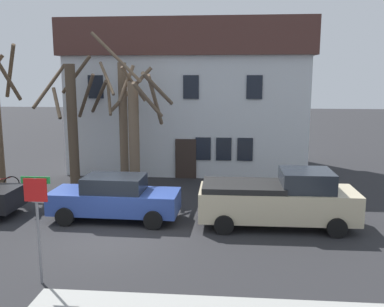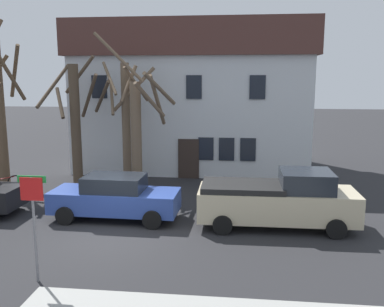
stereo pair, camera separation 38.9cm
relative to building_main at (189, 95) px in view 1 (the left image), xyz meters
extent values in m
plane|color=#262628|center=(-1.52, -11.86, -4.24)|extent=(120.00, 120.00, 0.00)
cube|color=silver|center=(0.00, 0.00, -1.04)|extent=(12.91, 6.10, 6.40)
cube|color=#4C2D28|center=(0.00, 0.00, 3.11)|extent=(13.41, 6.60, 1.90)
cube|color=#2D231E|center=(0.10, -3.10, -3.19)|extent=(1.10, 0.12, 2.10)
cube|color=black|center=(1.01, -3.09, -2.64)|extent=(0.80, 0.08, 1.20)
cube|color=black|center=(2.09, -3.09, -2.64)|extent=(0.80, 0.08, 1.20)
cube|color=black|center=(3.20, -3.09, -2.64)|extent=(0.80, 0.08, 1.20)
cube|color=black|center=(-4.63, -3.09, 0.56)|extent=(0.80, 0.08, 1.20)
cube|color=black|center=(0.38, -3.09, 0.56)|extent=(0.80, 0.08, 1.20)
cube|color=black|center=(3.60, -3.09, 0.56)|extent=(0.80, 0.08, 1.20)
cylinder|color=brown|center=(-8.15, -5.57, 1.16)|extent=(0.67, 1.82, 2.46)
cylinder|color=brown|center=(-8.34, -4.76, 1.34)|extent=(1.40, 1.48, 2.57)
cylinder|color=#4C3D2D|center=(-5.18, -5.20, -1.28)|extent=(0.48, 0.48, 5.92)
cylinder|color=#4C3D2D|center=(-5.75, -5.56, -0.13)|extent=(0.92, 1.34, 1.45)
cylinder|color=#4C3D2D|center=(-6.35, -4.86, 0.67)|extent=(0.86, 2.49, 2.13)
cylinder|color=#4C3D2D|center=(-4.03, -4.48, 0.10)|extent=(1.62, 2.44, 1.72)
cylinder|color=#4C3D2D|center=(-5.14, -4.46, 1.18)|extent=(1.61, 0.25, 1.87)
cylinder|color=#4C3D2D|center=(-4.63, -4.63, 0.15)|extent=(1.35, 1.30, 2.19)
cylinder|color=brown|center=(-2.83, -4.54, -1.24)|extent=(0.42, 0.42, 5.99)
cylinder|color=brown|center=(-2.19, -4.93, 0.73)|extent=(0.95, 1.46, 1.69)
cylinder|color=brown|center=(-2.79, -5.65, 1.95)|extent=(2.31, 0.23, 2.30)
cylinder|color=brown|center=(-3.46, -5.02, 1.02)|extent=(1.12, 1.41, 1.60)
cylinder|color=brown|center=(-3.45, -4.76, 0.02)|extent=(0.60, 1.38, 1.52)
cylinder|color=brown|center=(-2.11, -5.48, -1.69)|extent=(0.50, 0.50, 5.10)
cylinder|color=brown|center=(-0.85, -5.91, 0.53)|extent=(1.06, 2.65, 1.56)
cylinder|color=brown|center=(-1.32, -5.95, 0.05)|extent=(1.17, 1.77, 1.70)
cylinder|color=brown|center=(-2.48, -5.21, 0.76)|extent=(0.76, 0.96, 1.74)
cylinder|color=brown|center=(-1.05, -5.58, 0.00)|extent=(0.39, 2.27, 2.43)
cylinder|color=brown|center=(-2.40, -4.53, 0.49)|extent=(2.06, 0.80, 2.17)
cylinder|color=black|center=(-6.38, -9.17, -3.90)|extent=(0.68, 0.22, 0.68)
cube|color=#2D4799|center=(-1.86, -9.97, -3.52)|extent=(4.82, 1.84, 0.80)
cube|color=#1E232B|center=(-1.86, -9.97, -2.83)|extent=(2.23, 1.57, 0.58)
cylinder|color=black|center=(-0.22, -9.15, -3.90)|extent=(0.69, 0.24, 0.68)
cylinder|color=black|center=(-0.26, -10.87, -3.90)|extent=(0.69, 0.24, 0.68)
cylinder|color=black|center=(-3.47, -9.07, -3.90)|extent=(0.69, 0.24, 0.68)
cylinder|color=black|center=(-3.51, -10.79, -3.90)|extent=(0.69, 0.24, 0.68)
cube|color=#C6B793|center=(4.12, -10.13, -3.39)|extent=(5.57, 2.03, 1.05)
cube|color=#1E232B|center=(5.12, -10.12, -2.52)|extent=(1.79, 1.76, 0.70)
cube|color=black|center=(2.90, -10.15, -2.77)|extent=(2.91, 1.93, 0.20)
cylinder|color=black|center=(6.00, -9.13, -3.90)|extent=(0.68, 0.23, 0.68)
cylinder|color=black|center=(6.02, -11.10, -3.90)|extent=(0.68, 0.23, 0.68)
cylinder|color=black|center=(2.22, -9.16, -3.90)|extent=(0.68, 0.23, 0.68)
cylinder|color=black|center=(2.24, -11.14, -3.90)|extent=(0.68, 0.23, 0.68)
cylinder|color=slate|center=(-2.46, -15.09, -2.82)|extent=(0.07, 0.07, 2.82)
cube|color=red|center=(-2.46, -15.11, -1.71)|extent=(0.60, 0.03, 0.60)
cube|color=#1E8C38|center=(-2.46, -15.07, -1.46)|extent=(0.76, 0.02, 0.18)
torus|color=black|center=(-7.84, -6.35, -3.88)|extent=(0.68, 0.31, 0.71)
camera|label=1|loc=(2.38, -25.10, 1.10)|focal=39.95mm
camera|label=2|loc=(2.77, -25.07, 1.10)|focal=39.95mm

